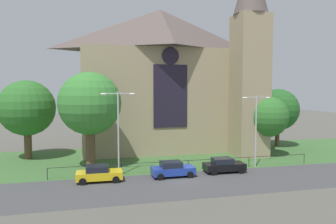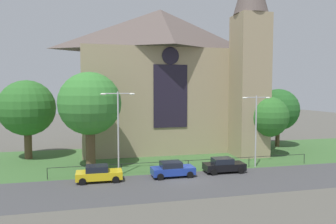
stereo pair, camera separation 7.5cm
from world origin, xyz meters
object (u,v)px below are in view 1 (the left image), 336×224
object	(u,v)px
tree_right_near	(268,117)
streetlamp_far	(256,121)
tree_right_far	(278,110)
tree_left_near	(90,104)
tree_left_far	(27,108)
church_building	(166,78)
parked_car_blue	(173,169)
parked_car_black	(224,165)
streetlamp_near	(118,122)
parked_car_yellow	(99,174)

from	to	relation	value
tree_right_near	streetlamp_far	distance (m)	6.41
tree_right_far	tree_left_near	bearing A→B (deg)	-165.47
tree_left_far	tree_right_near	world-z (taller)	tree_left_far
church_building	tree_right_far	world-z (taller)	church_building
tree_right_near	parked_car_blue	bearing A→B (deg)	-155.51
tree_left_far	streetlamp_far	xyz separation A→B (m)	(25.21, -10.42, -1.21)
tree_right_far	parked_car_black	size ratio (longest dim) A/B	2.04
tree_left_near	streetlamp_near	xyz separation A→B (m)	(2.71, -3.73, -1.68)
tree_right_far	streetlamp_near	size ratio (longest dim) A/B	1.04
tree_left_far	parked_car_yellow	xyz separation A→B (m)	(8.26, -12.08, -5.52)
tree_left_near	parked_car_blue	bearing A→B (deg)	-34.80
tree_left_far	tree_right_near	bearing A→B (deg)	-10.86
tree_left_near	parked_car_yellow	size ratio (longest dim) A/B	2.47
tree_right_far	streetlamp_far	world-z (taller)	tree_right_far
church_building	tree_left_far	world-z (taller)	church_building
church_building	tree_left_far	xyz separation A→B (m)	(-18.28, -2.91, -4.01)
tree_left_near	parked_car_blue	size ratio (longest dim) A/B	2.46
tree_right_far	streetlamp_near	distance (m)	26.84
church_building	streetlamp_near	size ratio (longest dim) A/B	3.11
tree_right_far	streetlamp_near	xyz separation A→B (m)	(-24.57, -10.80, -0.23)
streetlamp_near	parked_car_yellow	distance (m)	5.24
tree_right_far	tree_left_far	bearing A→B (deg)	-179.38
tree_right_near	parked_car_yellow	size ratio (longest dim) A/B	1.82
streetlamp_far	parked_car_yellow	xyz separation A→B (m)	(-16.95, -1.66, -4.31)
tree_left_far	tree_right_near	xyz separation A→B (m)	(29.50, -5.66, -1.19)
church_building	tree_left_near	xyz separation A→B (m)	(-10.75, -9.60, -3.29)
tree_left_near	streetlamp_near	world-z (taller)	tree_left_near
parked_car_black	parked_car_yellow	bearing A→B (deg)	-177.34
tree_left_far	tree_left_near	bearing A→B (deg)	-41.65
church_building	tree_right_near	bearing A→B (deg)	-37.35
tree_left_near	parked_car_black	xyz separation A→B (m)	(13.36, -5.05, -6.24)
tree_left_far	streetlamp_near	world-z (taller)	tree_left_far
streetlamp_far	parked_car_yellow	bearing A→B (deg)	-174.42
tree_left_near	parked_car_black	distance (m)	15.59
church_building	streetlamp_near	bearing A→B (deg)	-121.10
church_building	streetlamp_near	world-z (taller)	church_building
tree_right_far	streetlamp_near	world-z (taller)	tree_right_far
tree_right_near	tree_left_near	world-z (taller)	tree_left_near
tree_left_far	tree_left_near	size ratio (longest dim) A/B	0.93
tree_right_near	streetlamp_near	distance (m)	19.85
parked_car_blue	church_building	bearing A→B (deg)	77.55
tree_right_near	church_building	bearing A→B (deg)	142.65
streetlamp_near	parked_car_blue	world-z (taller)	streetlamp_near
parked_car_yellow	parked_car_blue	xyz separation A→B (m)	(7.07, -0.04, 0.00)
church_building	tree_right_near	size ratio (longest dim) A/B	3.37
streetlamp_near	streetlamp_far	distance (m)	14.98
streetlamp_near	parked_car_blue	size ratio (longest dim) A/B	1.97
tree_left_near	parked_car_black	world-z (taller)	tree_left_near
streetlamp_far	tree_right_near	bearing A→B (deg)	47.97
church_building	tree_right_far	bearing A→B (deg)	-8.70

